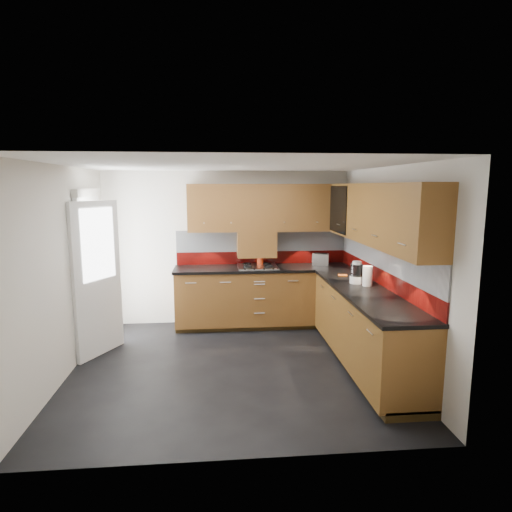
{
  "coord_description": "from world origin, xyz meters",
  "views": [
    {
      "loc": [
        -0.16,
        -4.92,
        2.16
      ],
      "look_at": [
        0.35,
        0.65,
        1.25
      ],
      "focal_mm": 30.0,
      "sensor_mm": 36.0,
      "label": 1
    }
  ],
  "objects": [
    {
      "name": "backsplash",
      "position": [
        1.28,
        0.93,
        1.21
      ],
      "size": [
        2.7,
        3.2,
        0.54
      ],
      "color": "#680B09",
      "rests_on": "countertop"
    },
    {
      "name": "glass_cabinet",
      "position": [
        1.71,
        1.07,
        1.87
      ],
      "size": [
        0.32,
        0.8,
        0.66
      ],
      "color": "black",
      "rests_on": "room"
    },
    {
      "name": "food_processor",
      "position": [
        1.61,
        0.28,
        1.07
      ],
      "size": [
        0.17,
        0.17,
        0.28
      ],
      "color": "white",
      "rests_on": "countertop"
    },
    {
      "name": "paper_towel",
      "position": [
        1.69,
        0.12,
        1.07
      ],
      "size": [
        0.13,
        0.13,
        0.25
      ],
      "primitive_type": "cylinder",
      "rotation": [
        0.0,
        0.0,
        0.08
      ],
      "color": "white",
      "rests_on": "countertop"
    },
    {
      "name": "base_cabinets",
      "position": [
        1.07,
        0.72,
        0.44
      ],
      "size": [
        2.7,
        3.2,
        0.95
      ],
      "color": "#5A3814",
      "rests_on": "room"
    },
    {
      "name": "upper_cabinets",
      "position": [
        1.23,
        0.78,
        1.84
      ],
      "size": [
        2.5,
        3.2,
        0.72
      ],
      "color": "#5A3814",
      "rests_on": "room"
    },
    {
      "name": "back_door",
      "position": [
        -1.78,
        0.75,
        1.03
      ],
      "size": [
        0.42,
        1.19,
        2.04
      ],
      "color": "white",
      "rests_on": "room"
    },
    {
      "name": "utensil_pot",
      "position": [
        0.5,
        1.63,
        1.03
      ],
      "size": [
        0.11,
        0.11,
        0.38
      ],
      "color": "#E63F15",
      "rests_on": "countertop"
    },
    {
      "name": "toaster",
      "position": [
        1.46,
        1.59,
        1.03
      ],
      "size": [
        0.29,
        0.22,
        0.19
      ],
      "color": "silver",
      "rests_on": "countertop"
    },
    {
      "name": "orange_cloth",
      "position": [
        1.56,
        0.73,
        0.95
      ],
      "size": [
        0.15,
        0.13,
        0.01
      ],
      "primitive_type": "cube",
      "rotation": [
        0.0,
        0.0,
        -0.26
      ],
      "color": "#D25C17",
      "rests_on": "countertop"
    },
    {
      "name": "countertop",
      "position": [
        1.05,
        0.7,
        0.92
      ],
      "size": [
        2.72,
        3.22,
        0.04
      ],
      "color": "black",
      "rests_on": "base_cabinets"
    },
    {
      "name": "room",
      "position": [
        0.0,
        0.0,
        1.5
      ],
      "size": [
        4.0,
        3.8,
        2.64
      ],
      "color": "black"
    },
    {
      "name": "extractor_hood",
      "position": [
        0.45,
        1.64,
        1.28
      ],
      "size": [
        0.6,
        0.33,
        0.4
      ],
      "primitive_type": "cube",
      "color": "#5A3814",
      "rests_on": "room"
    },
    {
      "name": "gas_hob",
      "position": [
        0.45,
        1.47,
        0.96
      ],
      "size": [
        0.6,
        0.53,
        0.05
      ],
      "color": "silver",
      "rests_on": "countertop"
    }
  ]
}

